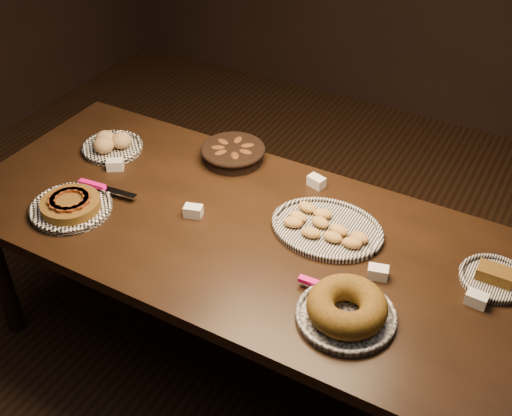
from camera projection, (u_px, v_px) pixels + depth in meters
The scene contains 9 objects.
ground at pixel (256, 360), 2.88m from camera, with size 5.00×5.00×0.00m, color black.
buffet_table at pixel (255, 246), 2.47m from camera, with size 2.40×1.00×0.75m.
apple_tart_plate at pixel (71, 206), 2.51m from camera, with size 0.35×0.35×0.06m.
madeleine_platter at pixel (326, 228), 2.41m from camera, with size 0.43×0.35×0.05m.
bundt_cake_plate at pixel (347, 309), 2.05m from camera, with size 0.37×0.33×0.10m.
croissant_basket at pixel (233, 152), 2.78m from camera, with size 0.32×0.32×0.07m.
bread_roll_plate at pixel (111, 145), 2.85m from camera, with size 0.27×0.27×0.08m.
loaf_plate at pixel (494, 278), 2.20m from camera, with size 0.24×0.24×0.06m.
tent_cards at pixel (285, 221), 2.44m from camera, with size 1.63×0.48×0.04m.
Camera 1 is at (0.91, -1.62, 2.31)m, focal length 45.00 mm.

